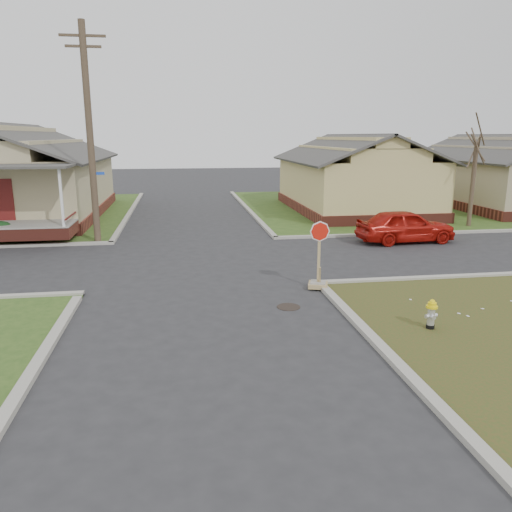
{
  "coord_description": "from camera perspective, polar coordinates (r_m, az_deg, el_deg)",
  "views": [
    {
      "loc": [
        -0.64,
        -13.09,
        4.54
      ],
      "look_at": [
        1.53,
        1.0,
        1.1
      ],
      "focal_mm": 35.0,
      "sensor_mm": 36.0,
      "label": 1
    }
  ],
  "objects": [
    {
      "name": "curbs",
      "position": [
        18.66,
        -6.54,
        -0.6
      ],
      "size": [
        80.0,
        40.0,
        0.12
      ],
      "primitive_type": null,
      "color": "#A4A094",
      "rests_on": "ground"
    },
    {
      "name": "manhole",
      "position": [
        13.68,
        3.74,
        -5.82
      ],
      "size": [
        0.64,
        0.64,
        0.01
      ],
      "primitive_type": "cylinder",
      "color": "black",
      "rests_on": "ground"
    },
    {
      "name": "ground",
      "position": [
        13.87,
        -5.67,
        -5.61
      ],
      "size": [
        120.0,
        120.0,
        0.0
      ],
      "primitive_type": "plane",
      "color": "#29292C",
      "rests_on": "ground"
    },
    {
      "name": "stop_sign",
      "position": [
        15.23,
        7.15,
        -1.96
      ],
      "size": [
        0.58,
        0.57,
        2.04
      ],
      "rotation": [
        0.0,
        0.0,
        -0.33
      ],
      "color": "tan",
      "rests_on": "ground"
    },
    {
      "name": "corner_house",
      "position": [
        31.29,
        -26.42,
        8.03
      ],
      "size": [
        10.1,
        15.5,
        5.3
      ],
      "color": "maroon",
      "rests_on": "ground"
    },
    {
      "name": "red_sedan",
      "position": [
        22.72,
        16.71,
        3.32
      ],
      "size": [
        4.32,
        1.94,
        1.44
      ],
      "primitive_type": "imported",
      "rotation": [
        0.0,
        0.0,
        1.63
      ],
      "color": "#B0140C",
      "rests_on": "ground"
    },
    {
      "name": "verge_far_right",
      "position": [
        38.72,
        27.23,
        5.38
      ],
      "size": [
        37.0,
        19.0,
        0.05
      ],
      "primitive_type": "cube",
      "color": "#2F4D1B",
      "rests_on": "ground"
    },
    {
      "name": "fire_hydrant",
      "position": [
        12.65,
        19.41,
        -6.11
      ],
      "size": [
        0.27,
        0.27,
        0.73
      ],
      "rotation": [
        0.0,
        0.0,
        0.16
      ],
      "color": "black",
      "rests_on": "ground"
    },
    {
      "name": "utility_pole",
      "position": [
        22.27,
        -18.47,
        13.21
      ],
      "size": [
        1.8,
        0.28,
        9.0
      ],
      "color": "#433527",
      "rests_on": "ground"
    },
    {
      "name": "side_house_yellow",
      "position": [
        31.53,
        11.13,
        9.05
      ],
      "size": [
        7.6,
        11.6,
        4.7
      ],
      "color": "maroon",
      "rests_on": "ground"
    },
    {
      "name": "side_house_tan",
      "position": [
        36.15,
        26.39,
        8.45
      ],
      "size": [
        7.6,
        11.6,
        4.7
      ],
      "color": "maroon",
      "rests_on": "ground"
    },
    {
      "name": "tree_mid_right",
      "position": [
        27.61,
        23.51,
        7.5
      ],
      "size": [
        0.22,
        0.22,
        4.2
      ],
      "primitive_type": "cylinder",
      "color": "#433527",
      "rests_on": "verge_far_right"
    },
    {
      "name": "hedge_right",
      "position": [
        24.0,
        -27.16,
        2.5
      ],
      "size": [
        1.31,
        1.07,
        1.0
      ],
      "primitive_type": "ellipsoid",
      "color": "#153A18",
      "rests_on": "verge_far_left"
    }
  ]
}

